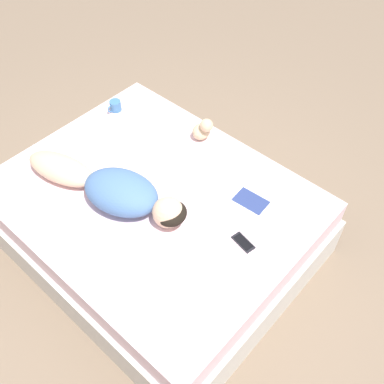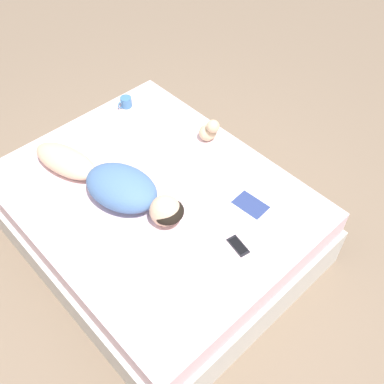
% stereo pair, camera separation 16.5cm
% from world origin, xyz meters
% --- Properties ---
extents(ground_plane, '(12.00, 12.00, 0.00)m').
position_xyz_m(ground_plane, '(0.00, 0.00, 0.00)').
color(ground_plane, '#7A6651').
extents(bed, '(1.67, 2.08, 0.56)m').
position_xyz_m(bed, '(0.00, 0.00, 0.27)').
color(bed, beige).
rests_on(bed, ground_plane).
extents(person, '(0.52, 1.24, 0.21)m').
position_xyz_m(person, '(0.20, -0.17, 0.65)').
color(person, '#DBB28E').
rests_on(person, bed).
extents(open_magazine, '(0.46, 0.34, 0.01)m').
position_xyz_m(open_magazine, '(-0.49, 0.52, 0.56)').
color(open_magazine, white).
rests_on(open_magazine, bed).
extents(coffee_mug, '(0.13, 0.09, 0.09)m').
position_xyz_m(coffee_mug, '(-0.43, -0.86, 0.60)').
color(coffee_mug, teal).
rests_on(coffee_mug, bed).
extents(cell_phone, '(0.10, 0.16, 0.01)m').
position_xyz_m(cell_phone, '(-0.09, 0.69, 0.56)').
color(cell_phone, black).
rests_on(cell_phone, bed).
extents(plush_toy, '(0.14, 0.16, 0.20)m').
position_xyz_m(plush_toy, '(-0.64, -0.12, 0.64)').
color(plush_toy, '#D1B289').
rests_on(plush_toy, bed).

